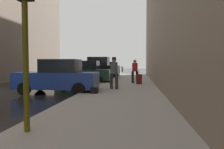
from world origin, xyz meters
TOP-DOWN VIEW (x-y plane):
  - sidewalk at (6.00, 0.00)m, footprint 4.00×40.00m
  - parked_blue_sedan at (2.65, 1.35)m, footprint 4.23×2.12m
  - parked_dark_green_sedan at (2.65, 7.12)m, footprint 4.23×2.11m
  - parked_black_suv at (2.65, 12.75)m, footprint 4.67×2.20m
  - parked_silver_sedan at (2.65, 18.52)m, footprint 4.22×2.09m
  - parked_gray_coupe at (2.65, 23.95)m, footprint 4.20×2.07m
  - fire_hydrant at (4.45, 2.77)m, footprint 0.42×0.22m
  - traffic_light at (4.50, -5.48)m, footprint 0.32×0.32m
  - pedestrian_in_red_jacket at (6.63, 6.30)m, footprint 0.51×0.42m
  - pedestrian_with_beanie at (5.50, 2.36)m, footprint 0.53×0.49m
  - rolling_suitcase at (6.92, 5.54)m, footprint 0.42×0.60m
  - duffel_bag at (4.75, 0.53)m, footprint 0.32×0.44m

SIDE VIEW (x-z plane):
  - sidewalk at x=6.00m, z-range 0.00..0.15m
  - duffel_bag at x=4.75m, z-range 0.15..0.43m
  - rolling_suitcase at x=6.92m, z-range -0.03..1.01m
  - fire_hydrant at x=4.45m, z-range 0.15..0.85m
  - parked_blue_sedan at x=2.65m, z-range -0.05..1.74m
  - parked_dark_green_sedan at x=2.65m, z-range -0.05..1.74m
  - parked_silver_sedan at x=2.65m, z-range -0.05..1.74m
  - parked_gray_coupe at x=2.65m, z-range -0.05..1.74m
  - parked_black_suv at x=2.65m, z-range -0.09..2.16m
  - pedestrian_in_red_jacket at x=6.63m, z-range 0.25..1.96m
  - pedestrian_with_beanie at x=5.50m, z-range 0.25..2.02m
  - traffic_light at x=4.50m, z-range 0.96..4.56m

